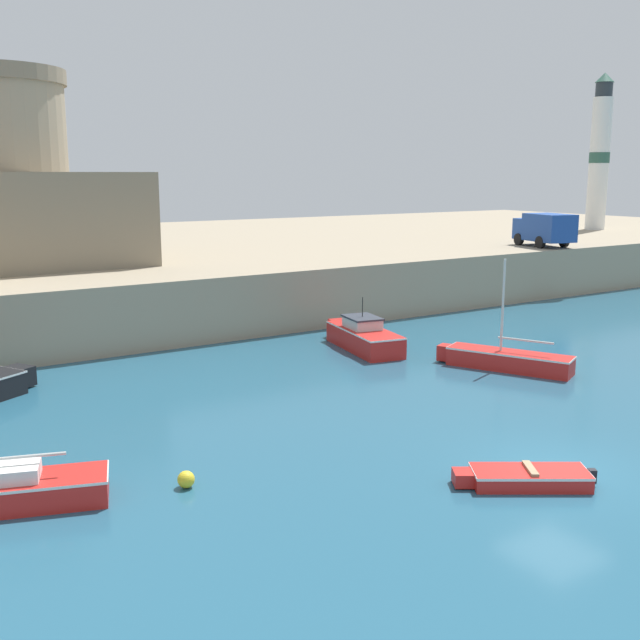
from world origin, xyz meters
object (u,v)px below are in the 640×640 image
object	(u,v)px
sailboat_red_2	(506,359)
motorboat_red_6	(363,336)
dinghy_red_1	(526,477)
truck_on_quay	(544,228)
lighthouse	(600,155)
mooring_buoy	(186,479)
fortress	(5,199)

from	to	relation	value
sailboat_red_2	motorboat_red_6	world-z (taller)	sailboat_red_2
dinghy_red_1	truck_on_quay	world-z (taller)	truck_on_quay
sailboat_red_2	lighthouse	distance (m)	40.47
lighthouse	motorboat_red_6	bearing A→B (deg)	-157.38
mooring_buoy	sailboat_red_2	bearing A→B (deg)	13.92
motorboat_red_6	fortress	xyz separation A→B (m)	(-12.00, 16.72, 6.02)
motorboat_red_6	dinghy_red_1	bearing A→B (deg)	-110.54
dinghy_red_1	lighthouse	bearing A→B (deg)	35.68
dinghy_red_1	mooring_buoy	size ratio (longest dim) A/B	7.58
sailboat_red_2	lighthouse	world-z (taller)	lighthouse
dinghy_red_1	sailboat_red_2	distance (m)	11.97
fortress	lighthouse	size ratio (longest dim) A/B	0.97
motorboat_red_6	truck_on_quay	size ratio (longest dim) A/B	1.26
lighthouse	truck_on_quay	xyz separation A→B (m)	(-16.08, -8.21, -5.18)
dinghy_red_1	motorboat_red_6	world-z (taller)	motorboat_red_6
dinghy_red_1	motorboat_red_6	xyz separation A→B (m)	(5.56, 14.84, 0.35)
dinghy_red_1	sailboat_red_2	world-z (taller)	sailboat_red_2
fortress	truck_on_quay	size ratio (longest dim) A/B	2.76
motorboat_red_6	mooring_buoy	xyz separation A→B (m)	(-13.03, -10.17, -0.37)
fortress	truck_on_quay	xyz separation A→B (m)	(31.92, -9.93, -2.26)
dinghy_red_1	mooring_buoy	world-z (taller)	dinghy_red_1
mooring_buoy	lighthouse	bearing A→B (deg)	27.18
motorboat_red_6	lighthouse	xyz separation A→B (m)	(36.00, 15.00, 8.94)
dinghy_red_1	truck_on_quay	size ratio (longest dim) A/B	0.74
mooring_buoy	truck_on_quay	distance (m)	37.29
motorboat_red_6	lighthouse	world-z (taller)	lighthouse
mooring_buoy	motorboat_red_6	bearing A→B (deg)	37.98
sailboat_red_2	truck_on_quay	xyz separation A→B (m)	(17.14, 13.05, 3.92)
truck_on_quay	mooring_buoy	bearing A→B (deg)	-152.75
motorboat_red_6	fortress	bearing A→B (deg)	125.66
fortress	motorboat_red_6	bearing A→B (deg)	-54.34
fortress	lighthouse	distance (m)	48.12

